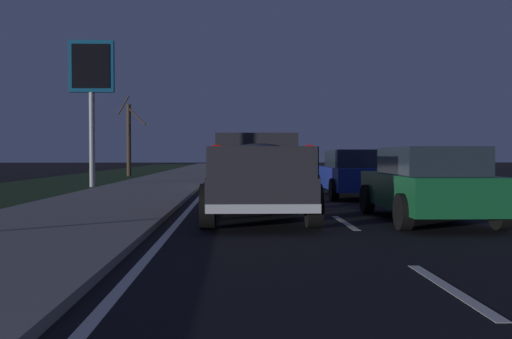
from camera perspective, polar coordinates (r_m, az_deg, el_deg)
ground at (r=27.64m, az=2.62°, el=-1.37°), size 144.00×144.00×0.00m
sidewalk_shoulder at (r=27.77m, az=-9.19°, el=-1.25°), size 108.00×4.00×0.12m
grass_verge at (r=28.83m, az=-19.10°, el=-1.33°), size 108.00×6.00×0.01m
lane_markings at (r=29.37m, az=-2.63°, el=-1.19°), size 108.00×3.54×0.01m
pickup_truck at (r=12.51m, az=0.11°, el=-0.35°), size 5.43×2.29×1.87m
sedan_blue at (r=18.66m, az=9.79°, el=-0.36°), size 4.41×2.03×1.54m
sedan_white at (r=22.37m, az=-0.24°, el=-0.03°), size 4.44×2.09×1.54m
sedan_green at (r=12.33m, az=16.78°, el=-1.35°), size 4.41×2.04×1.54m
sedan_black at (r=35.73m, az=-1.00°, el=0.54°), size 4.41×2.04×1.54m
gas_price_sign at (r=25.45m, az=-16.17°, el=8.82°), size 0.27×1.90×6.24m
bare_tree_far at (r=37.46m, az=-12.63°, el=3.12°), size 0.93×1.94×5.18m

